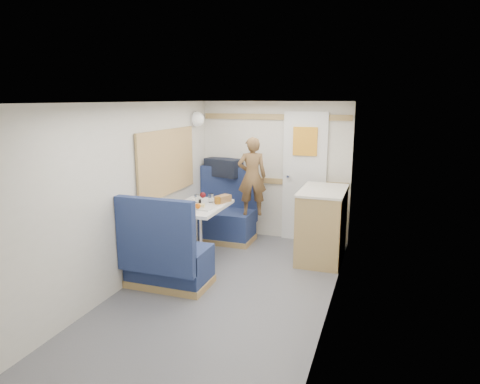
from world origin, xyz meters
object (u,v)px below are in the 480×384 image
at_px(bench_far, 224,220).
at_px(cheese_block, 201,205).
at_px(wine_glass, 203,196).
at_px(dinette_table, 199,217).
at_px(salt_grinder, 193,202).
at_px(bread_loaf, 223,199).
at_px(duffel_bag, 224,167).
at_px(tumbler_mid, 197,198).
at_px(bench_near, 167,261).
at_px(orange_fruit, 198,206).
at_px(tray, 206,207).
at_px(tumbler_right, 211,198).
at_px(person, 252,176).
at_px(beer_glass, 218,201).
at_px(tumbler_left, 178,207).
at_px(galley_counter, 322,224).
at_px(pepper_grinder, 200,203).
at_px(dome_light, 197,119).

height_order(bench_far, cheese_block, bench_far).
bearing_deg(wine_glass, dinette_table, -143.45).
distance_m(salt_grinder, bread_loaf, 0.40).
height_order(duffel_bag, tumbler_mid, duffel_bag).
xyz_separation_m(bench_far, bread_loaf, (0.23, -0.60, 0.46)).
xyz_separation_m(bench_near, orange_fruit, (0.08, 0.65, 0.47)).
distance_m(duffel_bag, tray, 1.25).
xyz_separation_m(bench_far, tumbler_right, (0.07, -0.65, 0.48)).
xyz_separation_m(salt_grinder, bread_loaf, (0.30, 0.26, 0.00)).
relative_size(person, beer_glass, 9.94).
relative_size(wine_glass, tumbler_left, 1.40).
height_order(bench_near, galley_counter, bench_near).
bearing_deg(tray, pepper_grinder, 159.93).
xyz_separation_m(dome_light, galley_counter, (1.86, -0.30, -1.28)).
distance_m(bench_far, pepper_grinder, 1.02).
height_order(bench_near, orange_fruit, bench_near).
height_order(galley_counter, orange_fruit, galley_counter).
bearing_deg(orange_fruit, person, 68.23).
bearing_deg(tray, bench_near, -99.32).
relative_size(dome_light, duffel_bag, 0.37).
distance_m(tumbler_mid, pepper_grinder, 0.23).
height_order(duffel_bag, tumbler_right, duffel_bag).
distance_m(galley_counter, beer_glass, 1.36).
bearing_deg(tumbler_mid, bread_loaf, 18.87).
distance_m(galley_counter, tumbler_mid, 1.64).
xyz_separation_m(duffel_bag, orange_fruit, (0.18, -1.33, -0.26)).
height_order(cheese_block, salt_grinder, salt_grinder).
relative_size(beer_glass, salt_grinder, 1.26).
xyz_separation_m(bench_far, pepper_grinder, (0.03, -0.90, 0.47)).
bearing_deg(tumbler_mid, tumbler_right, 20.09).
height_order(bench_far, tumbler_right, bench_far).
relative_size(bench_far, orange_fruit, 15.45).
distance_m(person, bread_loaf, 0.59).
relative_size(galley_counter, orange_fruit, 13.54).
xyz_separation_m(dinette_table, orange_fruit, (0.08, -0.21, 0.21)).
height_order(tumbler_left, bread_loaf, tumbler_left).
distance_m(bench_near, tumbler_mid, 1.12).
height_order(cheese_block, tumbler_right, tumbler_right).
height_order(cheese_block, bread_loaf, bread_loaf).
relative_size(bench_near, salt_grinder, 12.13).
bearing_deg(beer_glass, pepper_grinder, -148.34).
relative_size(bench_far, cheese_block, 10.63).
distance_m(tray, pepper_grinder, 0.11).
height_order(dinette_table, orange_fruit, orange_fruit).
bearing_deg(tumbler_left, tumbler_mid, 89.96).
height_order(tray, tumbler_mid, tumbler_mid).
distance_m(tumbler_mid, bread_loaf, 0.34).
xyz_separation_m(bench_far, orange_fruit, (0.08, -1.07, 0.47)).
bearing_deg(bread_loaf, cheese_block, -111.27).
bearing_deg(tumbler_mid, duffel_bag, 90.25).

